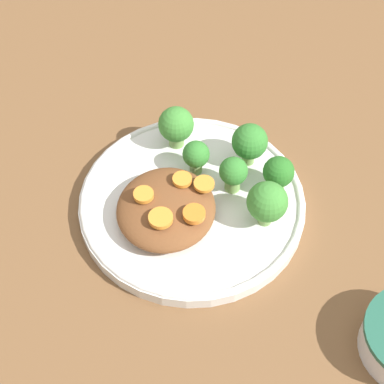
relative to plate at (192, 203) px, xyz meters
The scene contains 14 objects.
ground_plane 0.01m from the plate, ahead, with size 4.00×4.00×0.00m, color brown.
plate is the anchor object (origin of this frame).
stew_mound 0.04m from the plate, 36.27° to the right, with size 0.12×0.11×0.03m, color brown.
broccoli_floret_0 0.10m from the plate, 153.84° to the right, with size 0.04×0.04×0.06m.
broccoli_floret_1 0.06m from the plate, 124.32° to the left, with size 0.03×0.03×0.05m.
broccoli_floret_2 0.10m from the plate, 83.88° to the left, with size 0.05×0.05×0.06m.
broccoli_floret_3 0.10m from the plate, 144.63° to the left, with size 0.04×0.04×0.06m.
broccoli_floret_4 0.06m from the plate, behind, with size 0.03×0.03×0.05m.
broccoli_floret_5 0.11m from the plate, 113.40° to the left, with size 0.04×0.04×0.05m.
carrot_slice_0 0.07m from the plate, 19.83° to the right, with size 0.03×0.03×0.01m, color orange.
carrot_slice_1 0.04m from the plate, 83.36° to the right, with size 0.02×0.02×0.01m, color orange.
carrot_slice_2 0.06m from the plate, 16.68° to the left, with size 0.02×0.02×0.01m, color orange.
carrot_slice_3 0.04m from the plate, 86.84° to the left, with size 0.02×0.02×0.00m, color orange.
carrot_slice_4 0.07m from the plate, 56.66° to the right, with size 0.02×0.02×0.01m, color orange.
Camera 1 is at (0.43, 0.11, 0.61)m, focal length 60.00 mm.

